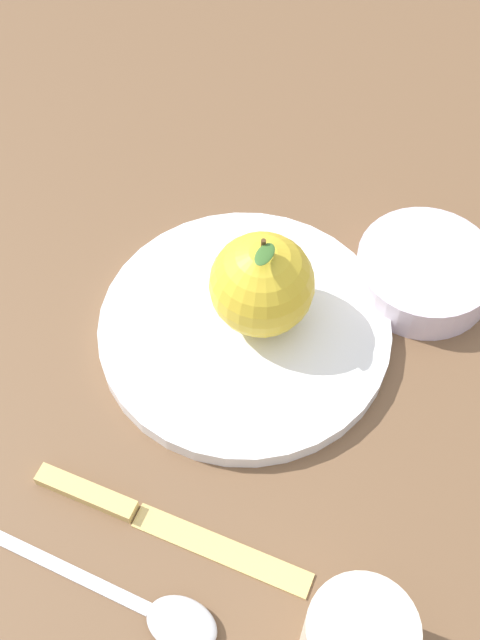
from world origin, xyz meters
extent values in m
plane|color=brown|center=(0.00, 0.00, 0.00)|extent=(2.40, 2.40, 0.00)
cylinder|color=white|center=(-0.03, 0.03, 0.01)|extent=(0.23, 0.23, 0.01)
torus|color=white|center=(-0.03, 0.03, 0.01)|extent=(0.23, 0.23, 0.01)
sphere|color=gold|center=(-0.03, 0.04, 0.05)|extent=(0.08, 0.08, 0.08)
cylinder|color=#4C3319|center=(-0.03, 0.04, 0.10)|extent=(0.00, 0.00, 0.02)
ellipsoid|color=#386628|center=(-0.02, 0.04, 0.10)|extent=(0.03, 0.02, 0.01)
cylinder|color=silver|center=(-0.06, 0.18, 0.02)|extent=(0.11, 0.11, 0.03)
torus|color=silver|center=(-0.06, 0.18, 0.03)|extent=(0.11, 0.11, 0.01)
cylinder|color=#AB9FAF|center=(-0.06, 0.18, 0.03)|extent=(0.09, 0.09, 0.01)
torus|color=silver|center=(0.22, 0.08, 0.07)|extent=(0.07, 0.07, 0.01)
cylinder|color=#A0998B|center=(0.22, 0.08, 0.07)|extent=(0.05, 0.05, 0.01)
cube|color=#D8B766|center=(0.15, 0.00, 0.00)|extent=(0.07, 0.12, 0.00)
cube|color=#D8B766|center=(0.10, -0.09, 0.01)|extent=(0.05, 0.07, 0.01)
ellipsoid|color=silver|center=(0.20, -0.03, 0.01)|extent=(0.05, 0.06, 0.01)
cube|color=silver|center=(0.16, -0.10, 0.00)|extent=(0.06, 0.11, 0.01)
camera|label=1|loc=(0.32, 0.00, 0.54)|focal=45.12mm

